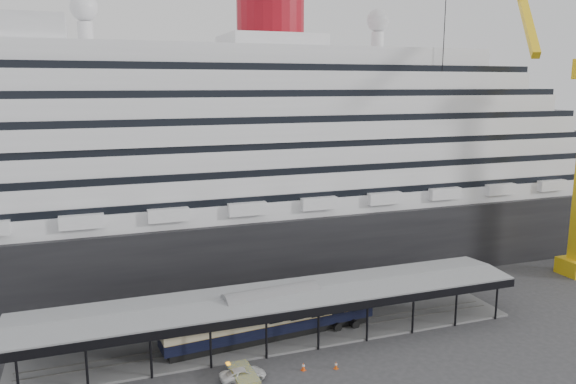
# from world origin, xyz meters

# --- Properties ---
(ground) EXTENTS (200.00, 200.00, 0.00)m
(ground) POSITION_xyz_m (0.00, 0.00, 0.00)
(ground) COLOR #313133
(ground) RESTS_ON ground
(cruise_ship) EXTENTS (130.00, 30.00, 43.90)m
(cruise_ship) POSITION_xyz_m (0.05, 32.00, 18.35)
(cruise_ship) COLOR black
(cruise_ship) RESTS_ON ground
(platform_canopy) EXTENTS (56.00, 9.18, 5.30)m
(platform_canopy) POSITION_xyz_m (0.00, 5.00, 2.36)
(platform_canopy) COLOR slate
(platform_canopy) RESTS_ON ground
(port_truck) EXTENTS (4.49, 2.21, 1.22)m
(port_truck) POSITION_xyz_m (-6.33, -2.52, 0.61)
(port_truck) COLOR silver
(port_truck) RESTS_ON ground
(pullman_carriage) EXTENTS (24.64, 5.38, 24.01)m
(pullman_carriage) POSITION_xyz_m (-0.99, 5.00, 2.89)
(pullman_carriage) COLOR black
(pullman_carriage) RESTS_ON ground
(traffic_cone_left) EXTENTS (0.40, 0.40, 0.74)m
(traffic_cone_left) POSITION_xyz_m (-8.31, -3.15, 0.37)
(traffic_cone_left) COLOR #E15E0C
(traffic_cone_left) RESTS_ON ground
(traffic_cone_mid) EXTENTS (0.55, 0.55, 0.82)m
(traffic_cone_mid) POSITION_xyz_m (-0.23, -2.69, 0.41)
(traffic_cone_mid) COLOR #E6470C
(traffic_cone_mid) RESTS_ON ground
(traffic_cone_right) EXTENTS (0.51, 0.51, 0.78)m
(traffic_cone_right) POSITION_xyz_m (2.92, -3.51, 0.39)
(traffic_cone_right) COLOR #D14A0B
(traffic_cone_right) RESTS_ON ground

